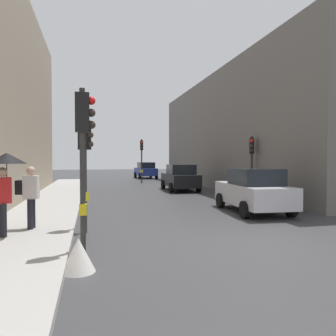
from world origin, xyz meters
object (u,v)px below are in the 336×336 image
at_px(traffic_light_mid_street, 252,156).
at_px(car_blue_van, 146,170).
at_px(warning_sign_triangle, 78,255).
at_px(traffic_light_near_right, 85,153).
at_px(car_silver_hatchback, 253,190).
at_px(pedestrian_with_umbrella, 5,171).
at_px(pedestrian_with_black_backpack, 29,193).
at_px(traffic_light_far_median, 142,153).
at_px(car_dark_suv, 180,178).
at_px(traffic_light_near_left, 84,141).

bearing_deg(traffic_light_mid_street, car_blue_van, 96.55).
xyz_separation_m(traffic_light_mid_street, warning_sign_triangle, (-8.47, -9.45, -1.98)).
distance_m(traffic_light_near_right, warning_sign_triangle, 3.92).
xyz_separation_m(car_silver_hatchback, car_blue_van, (-0.44, 24.01, 0.00)).
relative_size(pedestrian_with_umbrella, pedestrian_with_black_backpack, 1.21).
bearing_deg(car_silver_hatchback, car_blue_van, 91.04).
height_order(traffic_light_mid_street, traffic_light_far_median, traffic_light_far_median).
xyz_separation_m(traffic_light_near_right, traffic_light_far_median, (4.51, 18.97, 0.35)).
relative_size(traffic_light_mid_street, pedestrian_with_black_backpack, 1.89).
relative_size(traffic_light_near_right, pedestrian_with_umbrella, 1.56).
height_order(car_silver_hatchback, car_blue_van, same).
bearing_deg(car_blue_van, pedestrian_with_umbrella, -106.63).
relative_size(car_dark_suv, pedestrian_with_black_backpack, 2.40).
relative_size(traffic_light_mid_street, car_dark_suv, 0.79).
height_order(car_silver_hatchback, pedestrian_with_black_backpack, pedestrian_with_black_backpack).
height_order(car_silver_hatchback, warning_sign_triangle, car_silver_hatchback).
height_order(car_blue_van, warning_sign_triangle, car_blue_van).
bearing_deg(traffic_light_far_median, car_blue_van, 78.04).
bearing_deg(pedestrian_with_black_backpack, car_blue_van, 73.73).
distance_m(car_dark_suv, pedestrian_with_black_backpack, 13.72).
bearing_deg(pedestrian_with_black_backpack, pedestrian_with_umbrella, -117.32).
distance_m(traffic_light_mid_street, traffic_light_far_median, 13.48).
xyz_separation_m(traffic_light_mid_street, pedestrian_with_umbrella, (-10.36, -6.71, -0.46)).
distance_m(pedestrian_with_umbrella, pedestrian_with_black_backpack, 1.15).
relative_size(traffic_light_mid_street, car_silver_hatchback, 0.78).
bearing_deg(traffic_light_near_right, car_silver_hatchback, 19.21).
bearing_deg(car_dark_suv, warning_sign_triangle, -112.12).
bearing_deg(car_dark_suv, traffic_light_near_right, -117.34).
bearing_deg(traffic_light_near_left, car_silver_hatchback, 35.95).
relative_size(car_silver_hatchback, pedestrian_with_umbrella, 2.01).
height_order(traffic_light_far_median, warning_sign_triangle, traffic_light_far_median).
height_order(car_dark_suv, pedestrian_with_umbrella, pedestrian_with_umbrella).
relative_size(traffic_light_near_right, car_dark_suv, 0.79).
xyz_separation_m(car_silver_hatchback, pedestrian_with_black_backpack, (-8.05, -2.07, 0.29)).
bearing_deg(pedestrian_with_black_backpack, car_silver_hatchback, 14.44).
height_order(traffic_light_near_right, pedestrian_with_umbrella, traffic_light_near_right).
bearing_deg(pedestrian_with_umbrella, car_silver_hatchback, 18.90).
distance_m(traffic_light_near_left, car_dark_suv, 15.40).
height_order(car_blue_van, pedestrian_with_umbrella, pedestrian_with_umbrella).
bearing_deg(warning_sign_triangle, pedestrian_with_umbrella, 124.56).
distance_m(pedestrian_with_black_backpack, warning_sign_triangle, 3.95).
bearing_deg(pedestrian_with_umbrella, traffic_light_far_median, 71.68).
bearing_deg(traffic_light_near_right, traffic_light_near_left, -89.94).
height_order(traffic_light_near_left, traffic_light_near_right, traffic_light_near_left).
height_order(traffic_light_far_median, pedestrian_with_black_backpack, traffic_light_far_median).
distance_m(traffic_light_near_left, traffic_light_near_right, 2.45).
height_order(traffic_light_mid_street, car_silver_hatchback, traffic_light_mid_street).
height_order(traffic_light_mid_street, pedestrian_with_black_backpack, traffic_light_mid_street).
bearing_deg(pedestrian_with_umbrella, pedestrian_with_black_backpack, 62.68).
relative_size(car_dark_suv, car_silver_hatchback, 0.99).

